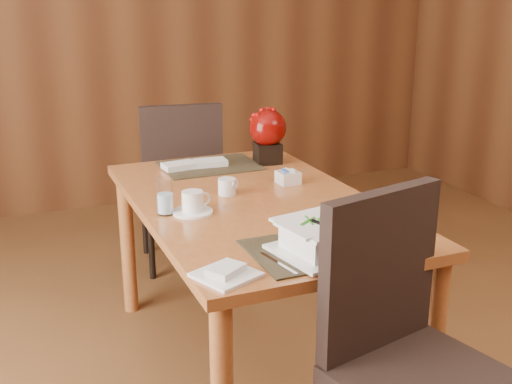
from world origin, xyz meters
name	(u,v)px	position (x,y,z in m)	size (l,w,h in m)	color
back_wall	(123,12)	(0.00, 3.00, 1.40)	(5.00, 0.02, 2.80)	brown
dining_table	(254,223)	(0.00, 0.60, 0.65)	(0.90, 1.50, 0.75)	#A95F2F
placemat_near	(318,249)	(0.00, 0.05, 0.75)	(0.45, 0.33, 0.01)	black
placemat_far	(210,166)	(0.00, 1.15, 0.75)	(0.45, 0.33, 0.01)	black
soup_setting	(320,239)	(-0.01, 0.01, 0.80)	(0.31, 0.31, 0.11)	white
coffee_cup	(193,204)	(-0.27, 0.54, 0.79)	(0.15, 0.15, 0.09)	white
water_glass	(165,195)	(-0.37, 0.58, 0.82)	(0.06, 0.06, 0.15)	silver
creamer_jug	(227,187)	(-0.07, 0.71, 0.78)	(0.09, 0.09, 0.07)	white
sugar_caddy	(288,177)	(0.23, 0.76, 0.78)	(0.09, 0.09, 0.05)	white
berry_decor	(268,133)	(0.28, 1.11, 0.90)	(0.18, 0.18, 0.26)	black
napkins_far	(197,164)	(-0.06, 1.15, 0.77)	(0.30, 0.11, 0.03)	silver
bread_plate	(226,275)	(-0.35, -0.03, 0.76)	(0.16, 0.16, 0.01)	white
near_chair	(406,342)	(0.12, -0.29, 0.57)	(0.56, 0.56, 1.00)	black
far_chair	(180,177)	(0.00, 1.68, 0.55)	(0.51, 0.52, 0.98)	black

